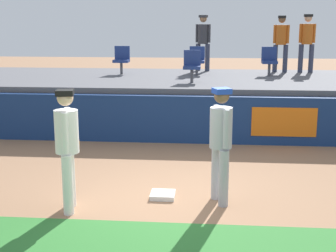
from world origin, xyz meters
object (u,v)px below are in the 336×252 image
seat_back_center (197,59)px  seat_back_left (122,58)px  seat_front_center (192,64)px  player_runner_visitor (221,138)px  spectator_capped (281,40)px  first_base (163,195)px  spectator_hooded (203,39)px  spectator_casual (307,39)px  player_fielder_home (67,142)px  seat_back_right (269,60)px

seat_back_center → seat_back_left: bearing=180.0°
seat_front_center → seat_back_left: 2.84m
player_runner_visitor → spectator_capped: bearing=145.8°
player_runner_visitor → seat_back_center: seat_back_center is taller
first_base → seat_back_center: size_ratio=0.48×
spectator_hooded → spectator_casual: bearing=-166.7°
spectator_capped → spectator_casual: spectator_casual is taller
player_fielder_home → spectator_casual: 10.06m
player_runner_visitor → seat_back_center: (-0.59, 7.11, 0.66)m
player_runner_visitor → seat_back_center: size_ratio=2.22×
first_base → player_fielder_home: bearing=-154.6°
player_fielder_home → seat_back_left: (-0.55, 7.63, 0.65)m
spectator_hooded → player_fielder_home: bearing=94.6°
seat_front_center → spectator_casual: size_ratio=0.47×
player_fielder_home → spectator_capped: 9.69m
seat_back_left → spectator_casual: spectator_casual is taller
first_base → seat_back_left: 7.44m
seat_back_center → spectator_casual: size_ratio=0.47×
seat_front_center → spectator_capped: 3.87m
seat_front_center → spectator_hooded: bearing=85.6°
spectator_hooded → spectator_capped: size_ratio=1.01×
spectator_capped → spectator_casual: size_ratio=0.98×
first_base → spectator_casual: bearing=64.9°
seat_back_center → player_fielder_home: bearing=-102.8°
first_base → seat_back_right: bearing=70.5°
spectator_capped → seat_back_center: bearing=31.2°
spectator_casual → seat_back_right: bearing=39.0°
seat_back_right → seat_back_left: same height
seat_back_center → spectator_casual: spectator_casual is taller
seat_front_center → seat_back_left: (-2.20, 1.80, 0.00)m
player_runner_visitor → seat_back_left: size_ratio=2.22×
seat_back_left → spectator_capped: bearing=11.3°
player_fielder_home → spectator_casual: (5.09, 8.59, 1.22)m
first_base → seat_front_center: size_ratio=0.48×
seat_back_right → first_base: bearing=-109.5°
seat_front_center → spectator_capped: bearing=46.2°
player_runner_visitor → spectator_capped: spectator_capped is taller
spectator_capped → player_fielder_home: bearing=73.9°
seat_back_left → spectator_hooded: bearing=25.4°
spectator_hooded → spectator_capped: (2.43, -0.18, -0.01)m
spectator_casual → first_base: bearing=66.1°
first_base → player_runner_visitor: bearing=-8.3°
spectator_hooded → seat_back_center: bearing=99.3°
seat_back_center → spectator_capped: size_ratio=0.48×
player_fielder_home → seat_back_left: seat_back_left is taller
player_runner_visitor → player_fielder_home: bearing=-97.8°
spectator_capped → spectator_casual: 0.79m
seat_back_center → seat_back_left: size_ratio=1.00×
seat_front_center → first_base: bearing=-93.0°
seat_front_center → spectator_casual: bearing=38.7°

